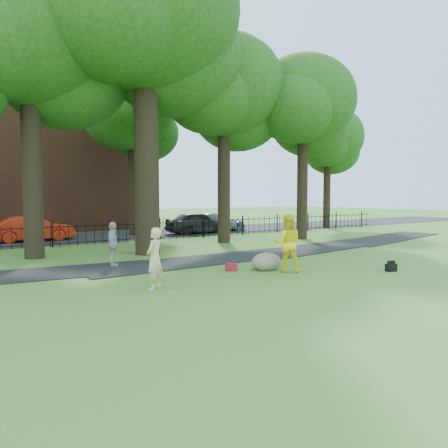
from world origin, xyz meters
TOP-DOWN VIEW (x-y plane):
  - ground at (0.00, 0.00)m, footprint 120.00×120.00m
  - footpath at (1.00, 3.90)m, footprint 36.07×3.85m
  - street at (0.00, 16.00)m, footprint 80.00×7.00m
  - iron_fence at (0.00, 12.00)m, footprint 44.00×0.04m
  - big_tree at (0.13, 7.09)m, footprint 10.08×8.61m
  - tree_row at (0.52, 8.40)m, footprint 26.82×7.96m
  - woman at (-2.80, 0.17)m, footprint 0.77×0.72m
  - man at (2.19, 0.09)m, footprint 1.25×1.21m
  - pedestrian at (-2.50, 4.52)m, footprint 0.73×1.07m
  - boulder at (1.87, 0.84)m, footprint 1.24×0.99m
  - backpack at (5.30, -1.87)m, footprint 0.40×0.29m
  - red_bag at (0.67, 1.32)m, footprint 0.46×0.39m
  - red_sedan at (-3.30, 15.50)m, footprint 4.40×1.54m
  - grey_car at (6.96, 14.34)m, footprint 4.56×2.11m
  - silver_car at (9.00, 15.28)m, footprint 4.73×2.14m

SIDE VIEW (x-z plane):
  - ground at x=0.00m, z-range 0.00..0.00m
  - footpath at x=1.00m, z-range -0.01..0.01m
  - street at x=0.00m, z-range -0.01..0.01m
  - red_bag at x=0.67m, z-range 0.00..0.27m
  - backpack at x=5.30m, z-range 0.00..0.27m
  - boulder at x=1.87m, z-range 0.00..0.68m
  - iron_fence at x=0.00m, z-range 0.00..1.20m
  - silver_car at x=9.00m, z-range 0.00..1.34m
  - red_sedan at x=-3.30m, z-range 0.00..1.45m
  - grey_car at x=6.96m, z-range 0.00..1.51m
  - pedestrian at x=-2.50m, z-range 0.00..1.68m
  - woman at x=-2.80m, z-range 0.00..1.77m
  - man at x=2.19m, z-range 0.00..2.02m
  - tree_row at x=0.52m, z-range 1.94..14.36m
  - big_tree at x=0.13m, z-range 2.96..17.33m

